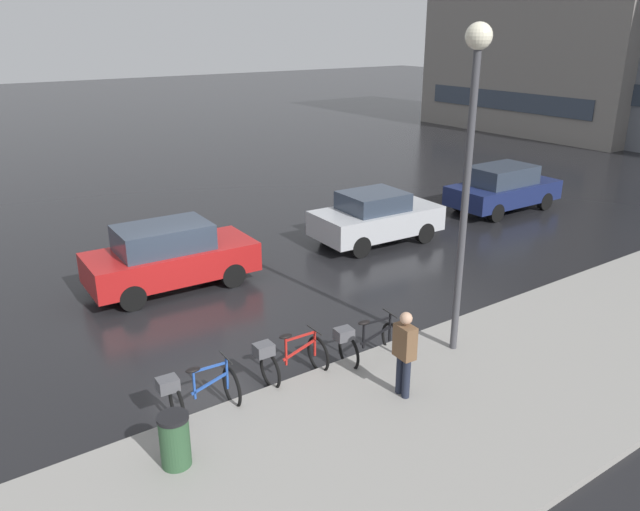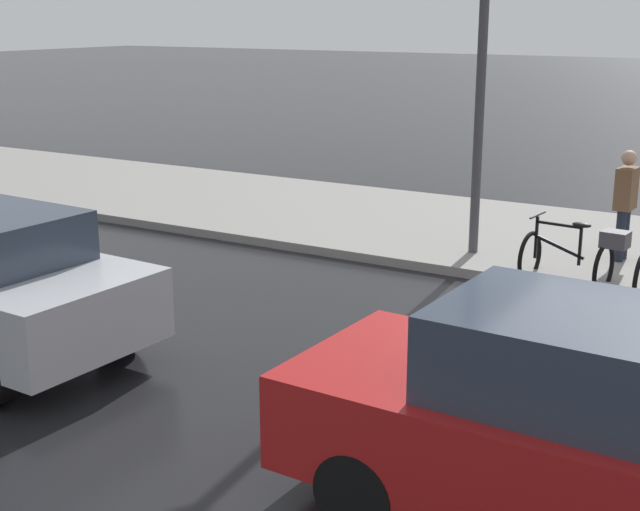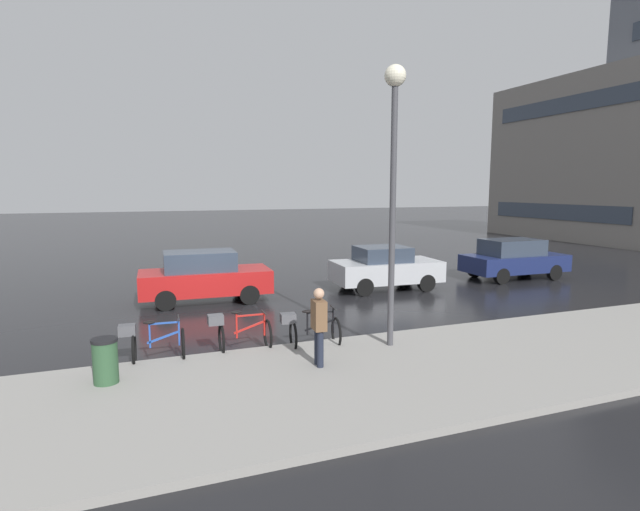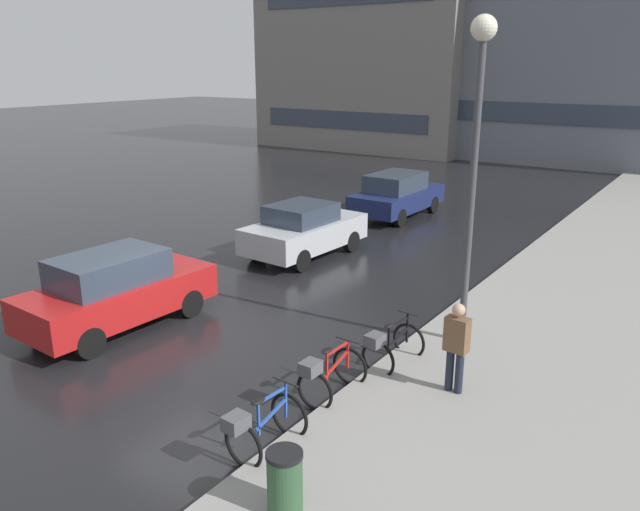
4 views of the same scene
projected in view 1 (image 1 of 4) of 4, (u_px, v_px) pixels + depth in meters
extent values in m
plane|color=black|center=(207.00, 316.00, 14.48)|extent=(140.00, 140.00, 0.00)
torus|color=black|center=(232.00, 387.00, 10.94)|extent=(0.75, 0.11, 0.75)
torus|color=black|center=(177.00, 404.00, 10.45)|extent=(0.75, 0.11, 0.75)
cube|color=#234CA8|center=(194.00, 385.00, 10.52)|extent=(0.04, 0.04, 0.53)
cube|color=#234CA8|center=(227.00, 374.00, 10.80)|extent=(0.04, 0.04, 0.59)
cube|color=#234CA8|center=(210.00, 367.00, 10.58)|extent=(0.07, 0.60, 0.04)
cube|color=#234CA8|center=(210.00, 383.00, 10.67)|extent=(0.08, 0.68, 0.25)
ellipsoid|color=black|center=(193.00, 370.00, 10.41)|extent=(0.16, 0.27, 0.07)
cylinder|color=black|center=(226.00, 358.00, 10.69)|extent=(0.50, 0.06, 0.03)
cube|color=#4C4C51|center=(168.00, 384.00, 10.24)|extent=(0.30, 0.36, 0.22)
torus|color=black|center=(318.00, 354.00, 12.05)|extent=(0.73, 0.08, 0.73)
torus|color=black|center=(270.00, 370.00, 11.49)|extent=(0.73, 0.08, 0.73)
cube|color=red|center=(286.00, 351.00, 11.58)|extent=(0.04, 0.04, 0.57)
cube|color=red|center=(315.00, 343.00, 11.92)|extent=(0.04, 0.04, 0.52)
cube|color=red|center=(300.00, 336.00, 11.67)|extent=(0.05, 0.64, 0.04)
cube|color=red|center=(299.00, 350.00, 11.75)|extent=(0.05, 0.73, 0.26)
ellipsoid|color=black|center=(286.00, 336.00, 11.47)|extent=(0.15, 0.26, 0.07)
cylinder|color=black|center=(315.00, 330.00, 11.82)|extent=(0.50, 0.04, 0.03)
cube|color=#4C4C51|center=(264.00, 349.00, 11.27)|extent=(0.29, 0.35, 0.22)
torus|color=black|center=(392.00, 340.00, 12.61)|extent=(0.73, 0.13, 0.73)
torus|color=black|center=(349.00, 352.00, 12.13)|extent=(0.73, 0.13, 0.73)
cube|color=black|center=(364.00, 336.00, 12.19)|extent=(0.04, 0.04, 0.53)
cube|color=black|center=(390.00, 328.00, 12.47)|extent=(0.04, 0.04, 0.59)
cube|color=black|center=(377.00, 321.00, 12.25)|extent=(0.10, 0.63, 0.04)
cube|color=black|center=(376.00, 335.00, 12.34)|extent=(0.11, 0.71, 0.26)
ellipsoid|color=black|center=(364.00, 323.00, 12.09)|extent=(0.17, 0.27, 0.07)
cylinder|color=black|center=(390.00, 313.00, 12.36)|extent=(0.50, 0.08, 0.03)
cube|color=#4C4C51|center=(344.00, 334.00, 11.93)|extent=(0.31, 0.37, 0.22)
cube|color=#AD1919|center=(172.00, 262.00, 15.85)|extent=(1.97, 4.28, 0.75)
cube|color=#2D3847|center=(163.00, 237.00, 15.53)|extent=(1.57, 2.33, 0.63)
cylinder|color=black|center=(208.00, 257.00, 17.28)|extent=(0.25, 0.65, 0.64)
cylinder|color=black|center=(233.00, 275.00, 16.02)|extent=(0.25, 0.65, 0.64)
cylinder|color=black|center=(113.00, 276.00, 15.94)|extent=(0.25, 0.65, 0.64)
cylinder|color=black|center=(132.00, 298.00, 14.69)|extent=(0.25, 0.65, 0.64)
cube|color=#B2B5BA|center=(377.00, 221.00, 19.21)|extent=(2.10, 4.04, 0.75)
cube|color=#2D3847|center=(373.00, 201.00, 18.91)|extent=(1.65, 1.92, 0.54)
cylinder|color=black|center=(390.00, 219.00, 20.63)|extent=(0.25, 0.65, 0.64)
cylinder|color=black|center=(424.00, 233.00, 19.29)|extent=(0.25, 0.65, 0.64)
cylinder|color=black|center=(328.00, 231.00, 19.40)|extent=(0.25, 0.65, 0.64)
cylinder|color=black|center=(360.00, 247.00, 18.06)|extent=(0.25, 0.65, 0.64)
cube|color=navy|center=(503.00, 192.00, 22.58)|extent=(1.94, 4.30, 0.68)
cube|color=#2D3847|center=(502.00, 175.00, 22.26)|extent=(1.57, 2.36, 0.65)
cylinder|color=black|center=(508.00, 192.00, 24.05)|extent=(0.23, 0.64, 0.64)
cylinder|color=black|center=(545.00, 201.00, 22.75)|extent=(0.23, 0.64, 0.64)
cylinder|color=black|center=(460.00, 202.00, 22.64)|extent=(0.23, 0.64, 0.64)
cylinder|color=black|center=(496.00, 213.00, 21.35)|extent=(0.23, 0.64, 0.64)
cylinder|color=#1E2333|center=(400.00, 377.00, 11.11)|extent=(0.14, 0.14, 0.90)
cylinder|color=#1E2333|center=(406.00, 382.00, 10.97)|extent=(0.14, 0.14, 0.90)
cube|color=brown|center=(405.00, 341.00, 10.78)|extent=(0.42, 0.27, 0.61)
sphere|color=tan|center=(406.00, 318.00, 10.63)|extent=(0.22, 0.22, 0.22)
cylinder|color=#424247|center=(464.00, 214.00, 11.79)|extent=(0.14, 0.14, 5.98)
sphere|color=#F2EACC|center=(479.00, 36.00, 10.68)|extent=(0.47, 0.47, 0.47)
cylinder|color=#2D5133|center=(175.00, 446.00, 9.27)|extent=(0.45, 0.45, 0.93)
cylinder|color=black|center=(173.00, 418.00, 9.10)|extent=(0.47, 0.47, 0.06)
cube|color=gray|center=(561.00, 36.00, 39.14)|extent=(14.35, 9.59, 11.48)
cube|color=#333D4C|center=(505.00, 101.00, 37.79)|extent=(11.77, 0.06, 1.10)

